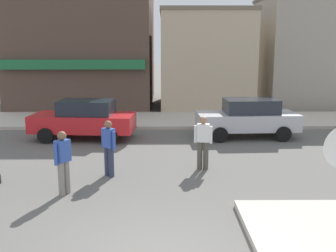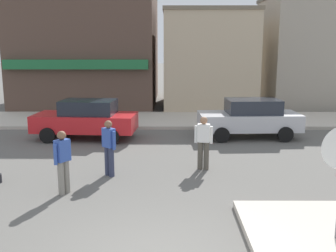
{
  "view_description": "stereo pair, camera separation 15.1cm",
  "coord_description": "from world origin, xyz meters",
  "px_view_note": "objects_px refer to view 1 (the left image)",
  "views": [
    {
      "loc": [
        0.06,
        -6.01,
        3.64
      ],
      "look_at": [
        0.16,
        4.5,
        1.5
      ],
      "focal_mm": 42.0,
      "sensor_mm": 36.0,
      "label": 1
    },
    {
      "loc": [
        0.21,
        -6.01,
        3.64
      ],
      "look_at": [
        0.16,
        4.5,
        1.5
      ],
      "focal_mm": 42.0,
      "sensor_mm": 36.0,
      "label": 2
    }
  ],
  "objects_px": {
    "parked_car_nearest": "(84,119)",
    "pedestrian_kerb_side": "(109,147)",
    "pedestrian_crossing_far": "(203,141)",
    "pedestrian_crossing_near": "(63,161)",
    "parked_car_second": "(248,117)"
  },
  "relations": [
    {
      "from": "pedestrian_crossing_far",
      "to": "parked_car_nearest",
      "type": "bearing_deg",
      "value": 137.4
    },
    {
      "from": "parked_car_second",
      "to": "pedestrian_crossing_near",
      "type": "relative_size",
      "value": 2.53
    },
    {
      "from": "pedestrian_crossing_near",
      "to": "parked_car_second",
      "type": "bearing_deg",
      "value": 46.75
    },
    {
      "from": "parked_car_nearest",
      "to": "pedestrian_kerb_side",
      "type": "height_order",
      "value": "pedestrian_kerb_side"
    },
    {
      "from": "parked_car_nearest",
      "to": "pedestrian_crossing_near",
      "type": "height_order",
      "value": "pedestrian_crossing_near"
    },
    {
      "from": "parked_car_second",
      "to": "pedestrian_crossing_near",
      "type": "distance_m",
      "value": 8.58
    },
    {
      "from": "pedestrian_crossing_near",
      "to": "pedestrian_kerb_side",
      "type": "xyz_separation_m",
      "value": [
        0.93,
        1.38,
        0.0
      ]
    },
    {
      "from": "pedestrian_crossing_near",
      "to": "pedestrian_crossing_far",
      "type": "xyz_separation_m",
      "value": [
        3.66,
        2.0,
        0.0
      ]
    },
    {
      "from": "parked_car_second",
      "to": "pedestrian_crossing_near",
      "type": "xyz_separation_m",
      "value": [
        -5.88,
        -6.25,
        0.06
      ]
    },
    {
      "from": "parked_car_second",
      "to": "pedestrian_crossing_near",
      "type": "bearing_deg",
      "value": -133.25
    },
    {
      "from": "pedestrian_crossing_far",
      "to": "pedestrian_kerb_side",
      "type": "relative_size",
      "value": 1.0
    },
    {
      "from": "parked_car_second",
      "to": "parked_car_nearest",
      "type": "bearing_deg",
      "value": -177.68
    },
    {
      "from": "pedestrian_kerb_side",
      "to": "pedestrian_crossing_far",
      "type": "bearing_deg",
      "value": 12.73
    },
    {
      "from": "pedestrian_crossing_near",
      "to": "pedestrian_kerb_side",
      "type": "relative_size",
      "value": 1.0
    },
    {
      "from": "parked_car_second",
      "to": "pedestrian_crossing_far",
      "type": "bearing_deg",
      "value": -117.6
    }
  ]
}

